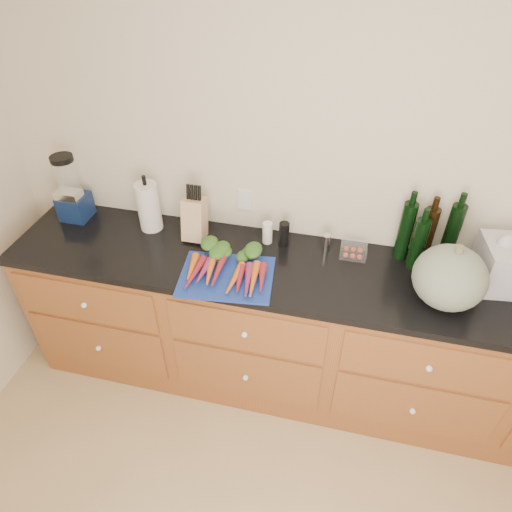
% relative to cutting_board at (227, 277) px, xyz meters
% --- Properties ---
extents(wall_back, '(4.10, 0.05, 2.60)m').
position_rel_cutting_board_xyz_m(wall_back, '(0.58, 0.48, 0.35)').
color(wall_back, beige).
rests_on(wall_back, ground).
extents(cabinets, '(3.60, 0.64, 0.90)m').
position_rel_cutting_board_xyz_m(cabinets, '(0.58, 0.16, -0.50)').
color(cabinets, brown).
rests_on(cabinets, ground).
extents(countertop, '(3.64, 0.62, 0.04)m').
position_rel_cutting_board_xyz_m(countertop, '(0.58, 0.16, -0.03)').
color(countertop, black).
rests_on(countertop, cabinets).
extents(cutting_board, '(0.51, 0.41, 0.01)m').
position_rel_cutting_board_xyz_m(cutting_board, '(0.00, 0.00, 0.00)').
color(cutting_board, navy).
rests_on(cutting_board, countertop).
extents(carrots, '(0.45, 0.33, 0.06)m').
position_rel_cutting_board_xyz_m(carrots, '(0.00, 0.05, 0.03)').
color(carrots, orange).
rests_on(carrots, cutting_board).
extents(squash, '(0.33, 0.33, 0.30)m').
position_rel_cutting_board_xyz_m(squash, '(1.05, 0.08, 0.14)').
color(squash, slate).
rests_on(squash, countertop).
extents(blender_appliance, '(0.16, 0.16, 0.40)m').
position_rel_cutting_board_xyz_m(blender_appliance, '(-1.02, 0.32, 0.17)').
color(blender_appliance, '#10214C').
rests_on(blender_appliance, countertop).
extents(paper_towel, '(0.13, 0.13, 0.29)m').
position_rel_cutting_board_xyz_m(paper_towel, '(-0.54, 0.32, 0.14)').
color(paper_towel, silver).
rests_on(paper_towel, countertop).
extents(knife_block, '(0.12, 0.12, 0.23)m').
position_rel_cutting_board_xyz_m(knife_block, '(-0.27, 0.30, 0.11)').
color(knife_block, tan).
rests_on(knife_block, countertop).
extents(grinder_salt, '(0.05, 0.05, 0.13)m').
position_rel_cutting_board_xyz_m(grinder_salt, '(0.14, 0.34, 0.06)').
color(grinder_salt, white).
rests_on(grinder_salt, countertop).
extents(grinder_pepper, '(0.06, 0.06, 0.14)m').
position_rel_cutting_board_xyz_m(grinder_pepper, '(0.23, 0.34, 0.06)').
color(grinder_pepper, black).
rests_on(grinder_pepper, countertop).
extents(canister_chrome, '(0.04, 0.04, 0.10)m').
position_rel_cutting_board_xyz_m(canister_chrome, '(0.46, 0.34, 0.04)').
color(canister_chrome, silver).
rests_on(canister_chrome, countertop).
extents(tomato_box, '(0.14, 0.11, 0.06)m').
position_rel_cutting_board_xyz_m(tomato_box, '(0.61, 0.33, 0.03)').
color(tomato_box, white).
rests_on(tomato_box, countertop).
extents(bottles, '(0.29, 0.15, 0.35)m').
position_rel_cutting_board_xyz_m(bottles, '(0.96, 0.37, 0.16)').
color(bottles, black).
rests_on(bottles, countertop).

